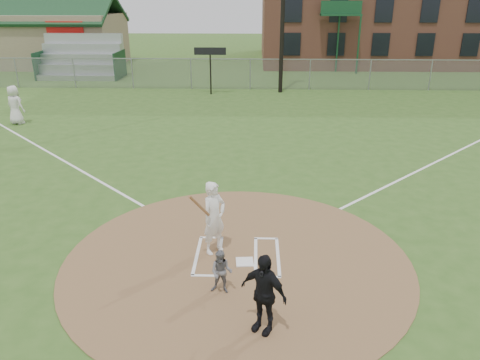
{
  "coord_description": "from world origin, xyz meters",
  "views": [
    {
      "loc": [
        0.41,
        -9.85,
        6.03
      ],
      "look_at": [
        0.0,
        2.0,
        1.3
      ],
      "focal_mm": 35.0,
      "sensor_mm": 36.0,
      "label": 1
    }
  ],
  "objects_px": {
    "home_plate": "(245,262)",
    "ondeck_player": "(15,105)",
    "catcher": "(221,272)",
    "batter_at_plate": "(214,218)",
    "umpire": "(263,293)"
  },
  "relations": [
    {
      "from": "home_plate",
      "to": "ondeck_player",
      "type": "distance_m",
      "value": 17.18
    },
    {
      "from": "umpire",
      "to": "ondeck_player",
      "type": "xyz_separation_m",
      "value": [
        -12.04,
        15.0,
        0.11
      ]
    },
    {
      "from": "home_plate",
      "to": "umpire",
      "type": "distance_m",
      "value": 2.56
    },
    {
      "from": "catcher",
      "to": "umpire",
      "type": "height_order",
      "value": "umpire"
    },
    {
      "from": "umpire",
      "to": "ondeck_player",
      "type": "bearing_deg",
      "value": 160.14
    },
    {
      "from": "batter_at_plate",
      "to": "umpire",
      "type": "bearing_deg",
      "value": -68.07
    },
    {
      "from": "home_plate",
      "to": "umpire",
      "type": "xyz_separation_m",
      "value": [
        0.4,
        -2.39,
        0.81
      ]
    },
    {
      "from": "catcher",
      "to": "home_plate",
      "type": "bearing_deg",
      "value": 78.18
    },
    {
      "from": "home_plate",
      "to": "ondeck_player",
      "type": "height_order",
      "value": "ondeck_player"
    },
    {
      "from": "catcher",
      "to": "ondeck_player",
      "type": "height_order",
      "value": "ondeck_player"
    },
    {
      "from": "catcher",
      "to": "umpire",
      "type": "xyz_separation_m",
      "value": [
        0.87,
        -1.19,
        0.32
      ]
    },
    {
      "from": "ondeck_player",
      "to": "umpire",
      "type": "bearing_deg",
      "value": 149.26
    },
    {
      "from": "catcher",
      "to": "umpire",
      "type": "relative_size",
      "value": 0.61
    },
    {
      "from": "catcher",
      "to": "batter_at_plate",
      "type": "bearing_deg",
      "value": 109.15
    },
    {
      "from": "umpire",
      "to": "batter_at_plate",
      "type": "relative_size",
      "value": 0.88
    }
  ]
}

